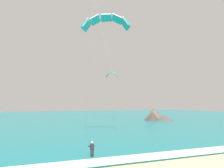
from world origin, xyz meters
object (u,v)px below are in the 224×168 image
(surfboard, at_px, (92,159))
(kite_primary, at_px, (106,21))
(kite_distant, at_px, (111,74))
(kitesurfer, at_px, (92,149))

(surfboard, bearing_deg, kite_primary, 63.50)
(surfboard, height_order, kite_distant, kite_distant)
(surfboard, relative_size, kitesurfer, 0.86)
(kitesurfer, xyz_separation_m, kite_distant, (17.41, 40.20, 13.23))
(surfboard, xyz_separation_m, kitesurfer, (-0.00, 0.02, 0.91))
(kite_primary, distance_m, kite_distant, 33.43)
(surfboard, height_order, kitesurfer, kitesurfer)
(kite_distant, bearing_deg, surfboard, -113.40)
(kitesurfer, height_order, kite_primary, kite_primary)
(kitesurfer, distance_m, kite_distant, 45.76)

